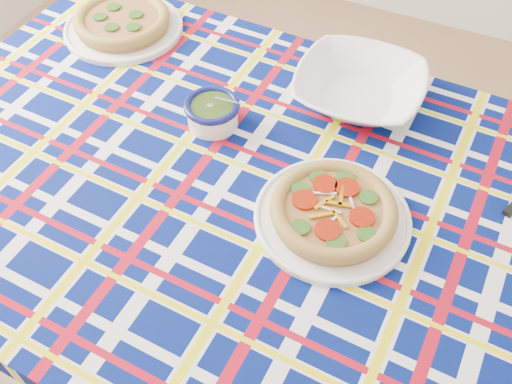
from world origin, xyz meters
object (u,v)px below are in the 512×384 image
at_px(dining_table, 257,213).
at_px(pesto_bowl, 212,111).
at_px(serving_bowl, 359,88).
at_px(main_focaccia_plate, 333,210).

bearing_deg(dining_table, pesto_bowl, 144.31).
xyz_separation_m(dining_table, serving_bowl, (0.10, 0.38, 0.12)).
height_order(dining_table, serving_bowl, serving_bowl).
distance_m(main_focaccia_plate, pesto_bowl, 0.40).
bearing_deg(pesto_bowl, main_focaccia_plate, -22.91).
height_order(dining_table, main_focaccia_plate, main_focaccia_plate).
bearing_deg(main_focaccia_plate, dining_table, 177.15).
xyz_separation_m(pesto_bowl, serving_bowl, (0.29, 0.23, -0.00)).
height_order(pesto_bowl, serving_bowl, pesto_bowl).
relative_size(main_focaccia_plate, serving_bowl, 1.06).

